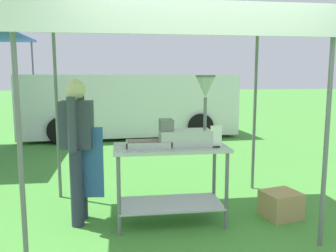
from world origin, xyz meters
The scene contains 9 objects.
ground_plane centered at (0.00, 6.00, 0.00)m, with size 70.00×70.00×0.00m, color #478E38.
stall_canopy centered at (-0.24, 0.92, 2.17)m, with size 2.95×1.97×2.26m.
donut_cart centered at (-0.24, 0.82, 0.63)m, with size 1.24×0.60×0.88m.
donut_tray centered at (-0.49, 0.77, 0.91)m, with size 0.48×0.27×0.07m.
donut_fryer centered at (-0.05, 0.79, 1.12)m, with size 0.61×0.28×0.77m.
menu_sign centered at (0.23, 0.67, 0.98)m, with size 0.13×0.05×0.24m.
vendor centered at (-1.25, 0.97, 0.90)m, with size 0.46×0.54×1.61m.
supply_crate centered at (1.07, 0.79, 0.15)m, with size 0.48×0.44×0.31m.
van_white centered at (-0.50, 6.80, 0.88)m, with size 5.78×2.35×1.69m.
Camera 1 is at (-0.78, -2.89, 1.64)m, focal length 37.08 mm.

